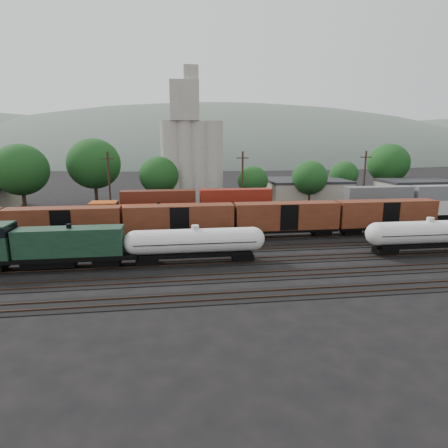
{
  "coord_description": "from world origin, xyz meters",
  "views": [
    {
      "loc": [
        -0.66,
        -46.38,
        13.9
      ],
      "look_at": [
        5.85,
        2.0,
        3.0
      ],
      "focal_mm": 30.0,
      "sensor_mm": 36.0,
      "label": 1
    }
  ],
  "objects": [
    {
      "name": "ground",
      "position": [
        0.0,
        0.0,
        0.0
      ],
      "size": [
        600.0,
        600.0,
        0.0
      ],
      "primitive_type": "plane",
      "color": "black"
    },
    {
      "name": "tracks",
      "position": [
        0.0,
        0.0,
        0.05
      ],
      "size": [
        180.0,
        33.2,
        0.2
      ],
      "color": "black",
      "rests_on": "ground"
    },
    {
      "name": "green_locomotive",
      "position": [
        -15.39,
        -5.0,
        2.83
      ],
      "size": [
        18.89,
        3.33,
        5.0
      ],
      "color": "black",
      "rests_on": "ground"
    },
    {
      "name": "tank_car_a",
      "position": [
        1.6,
        -5.0,
        2.53
      ],
      "size": [
        16.16,
        2.89,
        4.23
      ],
      "color": "silver",
      "rests_on": "ground"
    },
    {
      "name": "tank_car_b",
      "position": [
        30.65,
        -5.0,
        2.58
      ],
      "size": [
        16.53,
        2.96,
        4.33
      ],
      "color": "silver",
      "rests_on": "ground"
    },
    {
      "name": "orange_locomotive",
      "position": [
        -6.28,
        10.0,
        2.71
      ],
      "size": [
        19.09,
        3.18,
        4.77
      ],
      "color": "black",
      "rests_on": "ground"
    },
    {
      "name": "boxcar_string",
      "position": [
        -23.12,
        5.0,
        3.12
      ],
      "size": [
        122.8,
        2.9,
        4.2
      ],
      "color": "black",
      "rests_on": "ground"
    },
    {
      "name": "container_wall",
      "position": [
        -0.38,
        15.0,
        2.39
      ],
      "size": [
        160.0,
        2.6,
        5.8
      ],
      "color": "black",
      "rests_on": "ground"
    },
    {
      "name": "grain_silo",
      "position": [
        3.28,
        36.0,
        11.26
      ],
      "size": [
        13.4,
        5.0,
        29.0
      ],
      "color": "#A4A196",
      "rests_on": "ground"
    },
    {
      "name": "industrial_sheds",
      "position": [
        6.63,
        35.25,
        2.56
      ],
      "size": [
        119.38,
        17.26,
        5.1
      ],
      "color": "#9E937F",
      "rests_on": "ground"
    },
    {
      "name": "tree_band",
      "position": [
        7.82,
        36.43,
        7.57
      ],
      "size": [
        160.59,
        23.55,
        14.42
      ],
      "color": "black",
      "rests_on": "ground"
    },
    {
      "name": "utility_poles",
      "position": [
        0.0,
        22.0,
        6.21
      ],
      "size": [
        122.2,
        0.36,
        12.0
      ],
      "color": "black",
      "rests_on": "ground"
    },
    {
      "name": "distant_hills",
      "position": [
        23.92,
        260.0,
        -20.56
      ],
      "size": [
        860.0,
        286.0,
        130.0
      ],
      "color": "#59665B",
      "rests_on": "ground"
    }
  ]
}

